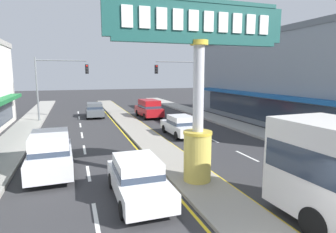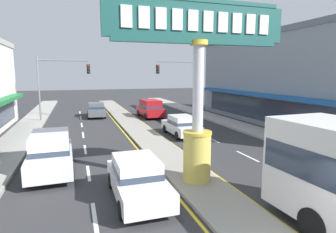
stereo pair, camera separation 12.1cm
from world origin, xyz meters
name	(u,v)px [view 1 (the left image)]	position (x,y,z in m)	size (l,w,h in m)	color
median_strip	(138,130)	(0.00, 18.00, 0.07)	(2.15, 52.00, 0.14)	gray
sidewalk_left	(11,145)	(-8.83, 16.00, 0.09)	(2.32, 60.00, 0.18)	#9E9B93
sidewalk_right	(245,128)	(8.83, 16.00, 0.09)	(2.32, 60.00, 0.18)	#9E9B93
lane_markings	(142,135)	(0.00, 16.65, 0.00)	(8.89, 52.00, 0.01)	silver
district_sign	(199,85)	(0.00, 6.45, 4.20)	(7.62, 1.22, 7.44)	gold
storefront_right	(292,79)	(14.67, 17.34, 4.18)	(8.49, 22.85, 8.36)	gray
traffic_light_left_side	(56,78)	(-6.31, 25.22, 4.25)	(4.86, 0.46, 6.20)	slate
traffic_light_right_side	(181,77)	(6.31, 24.46, 4.25)	(4.86, 0.46, 6.20)	slate
sedan_near_right_lane	(181,125)	(2.73, 15.44, 0.79)	(1.91, 4.34, 1.53)	silver
sedan_far_right_lane	(95,110)	(-2.72, 26.99, 0.79)	(1.94, 4.35, 1.53)	#4C5156
suv_mid_left_lane	(149,108)	(2.73, 24.76, 0.98)	(2.13, 4.69, 1.90)	maroon
suv_far_left_oncoming	(50,153)	(-6.03, 9.84, 0.98)	(2.07, 4.65, 1.90)	silver
sedan_kerb_right	(138,178)	(-2.73, 5.84, 0.79)	(1.85, 4.31, 1.53)	white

